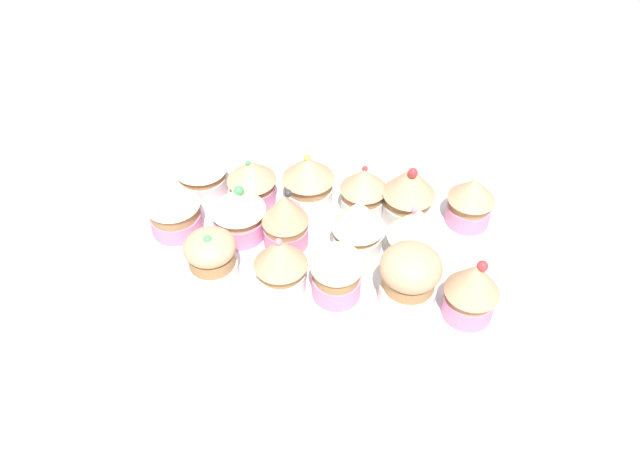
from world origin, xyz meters
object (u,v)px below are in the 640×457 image
at_px(cupcake_9, 238,211).
at_px(cupcake_11, 472,289).
at_px(cupcake_15, 211,257).
at_px(cupcake_2, 363,190).
at_px(cupcake_5, 201,170).
at_px(cupcake_10, 172,207).
at_px(cupcake_4, 252,181).
at_px(cupcake_3, 308,180).
at_px(cupcake_6, 416,234).
at_px(cupcake_1, 409,193).
at_px(cupcake_7, 358,225).
at_px(cupcake_8, 286,218).
at_px(cupcake_0, 471,200).
at_px(cupcake_12, 409,277).
at_px(baking_tray, 320,250).
at_px(napkin, 86,182).
at_px(cupcake_14, 281,264).
at_px(cupcake_13, 337,273).

distance_m(cupcake_9, cupcake_11, 0.28).
xyz_separation_m(cupcake_9, cupcake_15, (0.01, 0.07, -0.00)).
distance_m(cupcake_2, cupcake_11, 0.19).
height_order(cupcake_5, cupcake_10, cupcake_10).
bearing_deg(cupcake_4, cupcake_3, -174.18).
relative_size(cupcake_3, cupcake_6, 0.94).
xyz_separation_m(cupcake_1, cupcake_7, (0.05, 0.06, -0.00)).
distance_m(cupcake_1, cupcake_8, 0.15).
distance_m(cupcake_0, cupcake_4, 0.27).
bearing_deg(cupcake_12, cupcake_4, -32.62).
xyz_separation_m(cupcake_3, cupcake_9, (0.07, 0.07, -0.00)).
bearing_deg(baking_tray, cupcake_3, -69.49).
height_order(cupcake_1, cupcake_12, cupcake_1).
height_order(baking_tray, cupcake_5, cupcake_5).
relative_size(baking_tray, napkin, 2.93).
bearing_deg(napkin, cupcake_11, 164.30).
bearing_deg(cupcake_3, cupcake_4, 5.82).
distance_m(cupcake_1, cupcake_7, 0.08).
bearing_deg(cupcake_7, cupcake_11, 149.51).
bearing_deg(cupcake_0, cupcake_1, 6.55).
bearing_deg(cupcake_12, cupcake_8, -24.20).
height_order(cupcake_1, cupcake_9, cupcake_1).
bearing_deg(cupcake_3, cupcake_1, 176.49).
bearing_deg(cupcake_3, cupcake_2, 177.41).
height_order(cupcake_5, cupcake_14, cupcake_14).
bearing_deg(cupcake_8, cupcake_10, 1.67).
relative_size(cupcake_6, cupcake_15, 1.14).
relative_size(cupcake_8, cupcake_13, 1.18).
relative_size(cupcake_5, cupcake_10, 0.90).
bearing_deg(cupcake_1, cupcake_6, 100.90).
relative_size(baking_tray, cupcake_15, 6.58).
bearing_deg(cupcake_14, cupcake_5, -46.88).
relative_size(cupcake_6, cupcake_12, 1.03).
height_order(cupcake_1, cupcake_3, cupcake_1).
bearing_deg(cupcake_9, cupcake_6, 178.31).
xyz_separation_m(cupcake_1, cupcake_15, (0.20, 0.13, -0.01)).
bearing_deg(cupcake_4, cupcake_2, -178.33).
distance_m(baking_tray, cupcake_3, 0.09).
relative_size(cupcake_9, cupcake_13, 1.12).
relative_size(baking_tray, cupcake_12, 5.95).
xyz_separation_m(cupcake_0, cupcake_7, (0.13, 0.07, 0.00)).
bearing_deg(cupcake_15, cupcake_2, -136.84).
bearing_deg(cupcake_14, cupcake_9, -48.39).
height_order(baking_tray, cupcake_12, cupcake_12).
xyz_separation_m(cupcake_5, cupcake_11, (-0.34, 0.14, 0.01)).
bearing_deg(cupcake_4, cupcake_6, 162.10).
distance_m(baking_tray, cupcake_12, 0.13).
height_order(cupcake_6, cupcake_10, cupcake_6).
bearing_deg(cupcake_9, cupcake_10, 5.89).
distance_m(cupcake_3, cupcake_5, 0.14).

